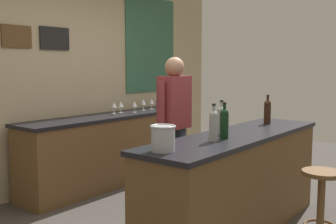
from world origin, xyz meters
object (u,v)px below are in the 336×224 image
(wine_glass_a, at_px, (114,105))
(wine_glass_e, at_px, (152,102))
(wine_glass_b, at_px, (121,105))
(ice_bucket, at_px, (163,138))
(coffee_mug, at_px, (159,105))
(wine_bottle_d, at_px, (267,111))
(bar_stool, at_px, (321,197))
(wine_bottle_b, at_px, (224,122))
(wine_bottle_c, at_px, (221,119))
(wine_bottle_a, at_px, (214,125))
(wine_glass_d, at_px, (143,103))
(bartender, at_px, (174,121))
(wine_glass_c, at_px, (134,104))

(wine_glass_a, distance_m, wine_glass_e, 0.72)
(wine_glass_b, height_order, wine_glass_e, same)
(ice_bucket, distance_m, wine_glass_e, 2.99)
(coffee_mug, bearing_deg, wine_glass_a, 178.76)
(wine_bottle_d, bearing_deg, bar_stool, -130.15)
(wine_bottle_b, bearing_deg, wine_bottle_c, 37.38)
(bar_stool, bearing_deg, ice_bucket, 144.19)
(ice_bucket, height_order, wine_glass_b, ice_bucket)
(wine_bottle_a, bearing_deg, wine_bottle_b, -2.07)
(wine_bottle_a, relative_size, ice_bucket, 1.63)
(bar_stool, relative_size, wine_glass_d, 4.39)
(bar_stool, height_order, ice_bucket, ice_bucket)
(bartender, height_order, wine_bottle_b, bartender)
(wine_bottle_d, bearing_deg, wine_bottle_a, -175.96)
(wine_bottle_d, bearing_deg, wine_glass_c, 90.03)
(coffee_mug, bearing_deg, wine_bottle_d, -107.72)
(wine_bottle_c, distance_m, ice_bucket, 0.88)
(wine_glass_a, relative_size, coffee_mug, 1.24)
(bar_stool, distance_m, coffee_mug, 3.14)
(wine_bottle_d, xyz_separation_m, wine_glass_b, (-0.14, 2.03, -0.05))
(wine_glass_c, bearing_deg, wine_bottle_a, -120.90)
(ice_bucket, distance_m, wine_glass_c, 2.60)
(bar_stool, relative_size, wine_bottle_c, 2.22)
(wine_bottle_a, xyz_separation_m, wine_glass_e, (1.66, 2.09, -0.05))
(bartender, relative_size, wine_glass_b, 10.45)
(wine_glass_a, bearing_deg, wine_bottle_c, -107.02)
(wine_bottle_d, height_order, ice_bucket, wine_bottle_d)
(wine_bottle_b, bearing_deg, wine_glass_d, 57.77)
(ice_bucket, xyz_separation_m, wine_glass_c, (1.75, 1.92, -0.01))
(wine_glass_e, bearing_deg, wine_glass_a, 177.46)
(bartender, relative_size, wine_glass_c, 10.45)
(wine_bottle_c, bearing_deg, wine_glass_e, 55.91)
(bar_stool, xyz_separation_m, wine_glass_c, (0.67, 2.71, 0.55))
(wine_glass_b, distance_m, coffee_mug, 0.79)
(wine_glass_a, bearing_deg, wine_glass_d, -3.13)
(wine_bottle_a, xyz_separation_m, wine_bottle_b, (0.16, -0.01, 0.00))
(wine_bottle_d, bearing_deg, wine_glass_a, 97.30)
(wine_bottle_b, height_order, wine_glass_e, wine_bottle_b)
(ice_bucket, height_order, wine_glass_d, ice_bucket)
(wine_bottle_a, height_order, wine_glass_c, wine_bottle_a)
(wine_bottle_b, bearing_deg, wine_bottle_d, 4.96)
(wine_bottle_d, distance_m, wine_glass_c, 1.92)
(wine_glass_d, bearing_deg, wine_bottle_c, -120.42)
(wine_glass_b, bearing_deg, coffee_mug, -0.75)
(wine_glass_b, bearing_deg, bar_stool, -100.53)
(wine_bottle_d, height_order, wine_glass_d, wine_bottle_d)
(wine_glass_b, relative_size, wine_glass_c, 1.00)
(wine_glass_c, xyz_separation_m, wine_glass_e, (0.46, 0.09, 0.00))
(wine_bottle_b, bearing_deg, wine_bottle_a, 177.93)
(bar_stool, xyz_separation_m, wine_bottle_c, (-0.21, 0.83, 0.60))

